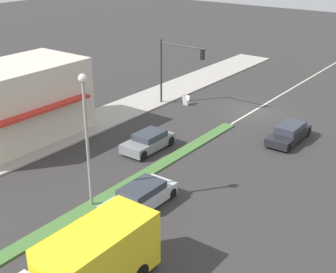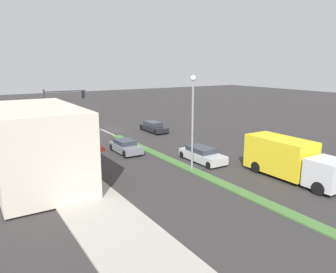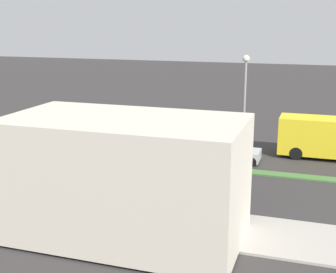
{
  "view_description": "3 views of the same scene",
  "coord_description": "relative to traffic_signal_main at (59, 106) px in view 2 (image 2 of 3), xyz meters",
  "views": [
    {
      "loc": [
        -16.62,
        34.32,
        13.53
      ],
      "look_at": [
        0.28,
        11.7,
        1.57
      ],
      "focal_mm": 50.0,
      "sensor_mm": 36.0,
      "label": 1
    },
    {
      "loc": [
        14.87,
        39.15,
        8.28
      ],
      "look_at": [
        -1.72,
        12.77,
        1.39
      ],
      "focal_mm": 35.0,
      "sensor_mm": 36.0,
      "label": 2
    },
    {
      "loc": [
        28.84,
        23.54,
        9.5
      ],
      "look_at": [
        -1.07,
        13.7,
        1.68
      ],
      "focal_mm": 50.0,
      "sensor_mm": 36.0,
      "label": 3
    }
  ],
  "objects": [
    {
      "name": "suv_grey",
      "position": [
        -3.92,
        8.45,
        -3.28
      ],
      "size": [
        1.83,
        3.95,
        1.25
      ],
      "color": "slate",
      "rests_on": "ground"
    },
    {
      "name": "building_corner_store",
      "position": [
        4.8,
        12.7,
        -1.09
      ],
      "size": [
        6.23,
        10.27,
        5.37
      ],
      "color": "beige",
      "rests_on": "sidewalk_right"
    },
    {
      "name": "street_lamp",
      "position": [
        -6.12,
        16.1,
        0.88
      ],
      "size": [
        0.44,
        0.44,
        7.37
      ],
      "color": "gray",
      "rests_on": "median_strip"
    },
    {
      "name": "pedestrian",
      "position": [
        4.3,
        9.8,
        -2.86
      ],
      "size": [
        0.34,
        0.34,
        1.75
      ],
      "color": "#282D42",
      "rests_on": "sidewalk_right"
    },
    {
      "name": "traffic_signal_main",
      "position": [
        0.0,
        0.0,
        0.0
      ],
      "size": [
        4.59,
        0.34,
        5.6
      ],
      "color": "#333338",
      "rests_on": "sidewalk_right"
    },
    {
      "name": "median_strip",
      "position": [
        -6.12,
        24.02,
        -3.85
      ],
      "size": [
        0.9,
        46.0,
        0.1
      ],
      "primitive_type": "cube",
      "color": "#477538",
      "rests_on": "ground"
    },
    {
      "name": "sedan_silver",
      "position": [
        -8.32,
        14.61,
        -3.28
      ],
      "size": [
        1.85,
        4.59,
        1.26
      ],
      "color": "#B7BABF",
      "rests_on": "ground"
    },
    {
      "name": "lane_marking_center",
      "position": [
        -6.12,
        -2.98,
        -3.9
      ],
      "size": [
        0.16,
        60.0,
        0.01
      ],
      "primitive_type": "cube",
      "color": "beige",
      "rests_on": "ground"
    },
    {
      "name": "sedan_dark",
      "position": [
        -11.12,
        1.2,
        -3.29
      ],
      "size": [
        1.74,
        4.44,
        1.26
      ],
      "color": "black",
      "rests_on": "ground"
    },
    {
      "name": "warning_aframe_sign",
      "position": [
        -0.63,
        -0.88,
        -3.47
      ],
      "size": [
        0.45,
        0.53,
        0.84
      ],
      "color": "silver",
      "rests_on": "ground"
    },
    {
      "name": "delivery_truck",
      "position": [
        -11.12,
        21.39,
        -2.43
      ],
      "size": [
        2.44,
        7.5,
        2.87
      ],
      "color": "silver",
      "rests_on": "ground"
    },
    {
      "name": "sidewalk_right",
      "position": [
        2.88,
        15.52,
        -3.84
      ],
      "size": [
        4.0,
        73.0,
        0.12
      ],
      "primitive_type": "cube",
      "color": "#A8A399",
      "rests_on": "ground"
    },
    {
      "name": "ground_plane",
      "position": [
        -6.12,
        15.02,
        -3.9
      ],
      "size": [
        160.0,
        160.0,
        0.0
      ],
      "primitive_type": "plane",
      "color": "#333030"
    }
  ]
}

